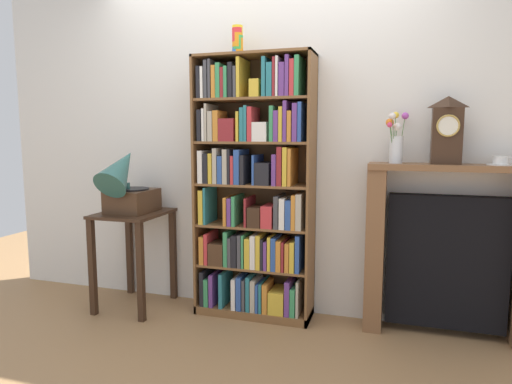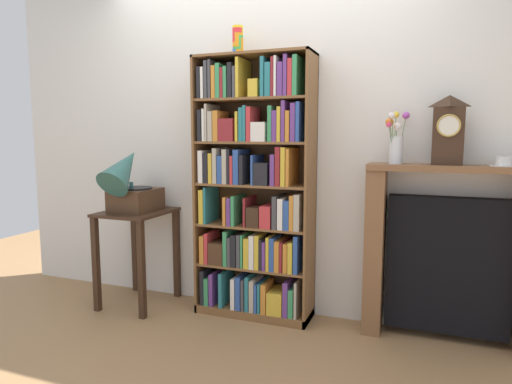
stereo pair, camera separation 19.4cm
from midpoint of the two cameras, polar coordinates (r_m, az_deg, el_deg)
ground_plane at (r=3.34m, az=0.49°, el=-16.38°), size 7.86×6.40×0.02m
wall_back at (r=3.33m, az=5.71°, el=7.50°), size 4.86×0.08×2.69m
bookshelf at (r=3.23m, az=1.43°, el=-0.24°), size 0.85×0.30×1.89m
cup_stack at (r=3.30m, az=-0.55°, el=18.78°), size 0.08×0.08×0.20m
side_table_left at (r=3.60m, az=-13.42°, el=-5.42°), size 0.47×0.55×0.75m
gramophone at (r=3.48m, az=-14.31°, el=1.09°), size 0.30×0.53×0.55m
fireplace_mantel at (r=3.17m, az=24.93°, el=-7.43°), size 1.03×0.24×1.15m
mantel_clock at (r=3.05m, az=25.02°, el=7.17°), size 0.18×0.12×0.43m
flower_vase at (r=3.05m, az=19.17°, el=6.10°), size 0.14×0.18×0.34m
teacup_with_saucer at (r=3.10m, az=30.63°, el=3.29°), size 0.15×0.15×0.06m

